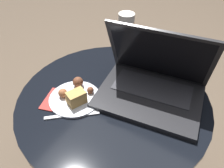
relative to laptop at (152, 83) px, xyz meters
The scene contains 7 objects.
ground_plane 0.57m from the laptop, 140.58° to the right, with size 6.00×6.00×0.00m, color brown.
table 0.23m from the laptop, 140.58° to the right, with size 0.68×0.68×0.51m.
napkin 0.31m from the laptop, 140.34° to the right, with size 0.18×0.15×0.00m.
laptop is the anchor object (origin of this frame).
beer_glass 0.22m from the laptop, 146.36° to the left, with size 0.06×0.06×0.22m.
snack_plate 0.27m from the laptop, 142.85° to the right, with size 0.18×0.18×0.05m.
fork 0.28m from the laptop, 127.21° to the right, with size 0.15×0.13×0.00m.
Camera 1 is at (0.28, -0.47, 1.05)m, focal length 35.00 mm.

